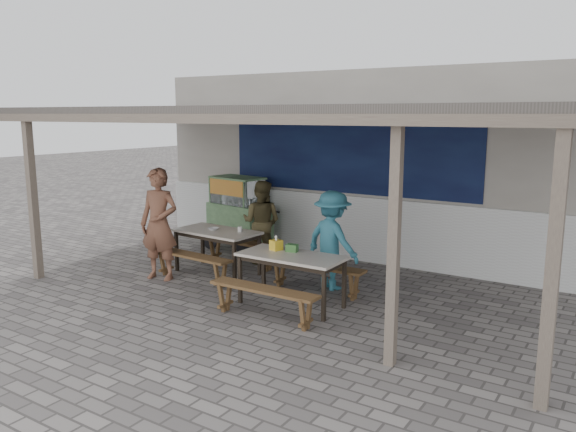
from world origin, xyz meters
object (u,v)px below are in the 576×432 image
(bench_left_street, at_px, (192,261))
(patron_right_table, at_px, (332,240))
(condiment_jar, at_px, (240,229))
(donation_box, at_px, (292,248))
(condiment_bowl, at_px, (213,229))
(bench_right_street, at_px, (264,296))
(bench_right_wall, at_px, (316,271))
(vendor_cart, at_px, (239,211))
(patron_wall_side, at_px, (261,222))
(table_right, at_px, (291,260))
(patron_street_side, at_px, (159,224))
(bench_left_wall, at_px, (241,247))
(tissue_box, at_px, (276,245))
(table_left, at_px, (217,235))

(bench_left_street, bearing_deg, patron_right_table, 26.49)
(bench_left_street, xyz_separation_m, condiment_jar, (0.42, 0.74, 0.45))
(donation_box, bearing_deg, condiment_bowl, 164.24)
(bench_right_street, distance_m, bench_right_wall, 1.39)
(bench_right_wall, xyz_separation_m, condiment_bowl, (-2.03, 0.00, 0.43))
(donation_box, distance_m, condiment_jar, 1.65)
(vendor_cart, height_order, patron_wall_side, patron_wall_side)
(table_right, xyz_separation_m, patron_right_table, (0.10, 1.02, 0.10))
(bench_right_street, distance_m, patron_wall_side, 2.96)
(condiment_jar, bearing_deg, bench_right_street, -44.38)
(condiment_jar, xyz_separation_m, condiment_bowl, (-0.45, -0.16, -0.02))
(table_right, relative_size, condiment_bowl, 8.73)
(bench_right_street, bearing_deg, vendor_cart, 131.94)
(condiment_bowl, bearing_deg, table_right, -19.01)
(patron_street_side, height_order, donation_box, patron_street_side)
(bench_left_wall, relative_size, patron_street_side, 0.85)
(bench_right_wall, bearing_deg, patron_right_table, 71.33)
(patron_wall_side, distance_m, condiment_bowl, 1.02)
(bench_right_wall, bearing_deg, condiment_bowl, 179.28)
(donation_box, xyz_separation_m, condiment_jar, (-1.49, 0.71, -0.01))
(patron_wall_side, xyz_separation_m, tissue_box, (1.38, -1.56, 0.06))
(bench_left_street, height_order, bench_right_wall, same)
(patron_right_table, bearing_deg, table_left, 24.35)
(donation_box, bearing_deg, bench_left_wall, 147.64)
(vendor_cart, relative_size, patron_right_table, 1.23)
(bench_left_street, bearing_deg, tissue_box, 3.02)
(table_left, xyz_separation_m, patron_wall_side, (0.26, 0.95, 0.09))
(table_left, height_order, donation_box, donation_box)
(bench_right_street, xyz_separation_m, donation_box, (-0.09, 0.85, 0.46))
(bench_right_street, distance_m, patron_street_side, 2.70)
(vendor_cart, relative_size, patron_street_side, 1.03)
(bench_right_street, distance_m, tissue_box, 1.00)
(table_right, distance_m, patron_street_side, 2.56)
(bench_left_wall, distance_m, bench_right_wall, 2.03)
(table_left, bearing_deg, patron_wall_side, 78.11)
(patron_right_table, distance_m, tissue_box, 1.01)
(condiment_jar, bearing_deg, vendor_cart, 128.66)
(vendor_cart, xyz_separation_m, patron_wall_side, (0.98, -0.58, -0.04))
(vendor_cart, xyz_separation_m, patron_street_side, (0.15, -2.31, 0.12))
(bench_right_wall, relative_size, patron_street_side, 0.87)
(patron_street_side, bearing_deg, patron_wall_side, 50.97)
(patron_street_side, relative_size, condiment_bowl, 10.72)
(bench_right_wall, relative_size, patron_wall_side, 1.05)
(bench_left_street, bearing_deg, table_right, -0.16)
(table_right, bearing_deg, condiment_bowl, 160.41)
(bench_left_wall, bearing_deg, condiment_bowl, -95.62)
(patron_right_table, relative_size, donation_box, 9.50)
(patron_wall_side, relative_size, condiment_jar, 18.17)
(table_right, distance_m, bench_right_wall, 0.77)
(bench_left_wall, height_order, bench_right_wall, same)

